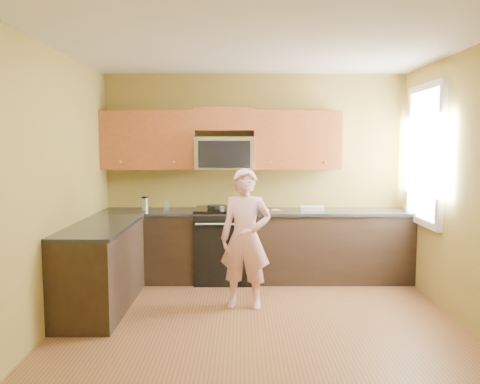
{
  "coord_description": "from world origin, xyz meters",
  "views": [
    {
      "loc": [
        -0.19,
        -4.49,
        1.79
      ],
      "look_at": [
        -0.2,
        1.3,
        1.2
      ],
      "focal_mm": 36.05,
      "sensor_mm": 36.0,
      "label": 1
    }
  ],
  "objects_px": {
    "woman": "(246,238)",
    "travel_mug": "(145,210)",
    "microwave": "(225,169)",
    "butter_tub": "(245,212)",
    "frying_pan": "(216,209)",
    "stove": "(225,244)"
  },
  "relations": [
    {
      "from": "travel_mug",
      "to": "microwave",
      "type": "bearing_deg",
      "value": 6.15
    },
    {
      "from": "woman",
      "to": "butter_tub",
      "type": "distance_m",
      "value": 0.87
    },
    {
      "from": "microwave",
      "to": "butter_tub",
      "type": "xyz_separation_m",
      "value": [
        0.26,
        -0.29,
        -0.53
      ]
    },
    {
      "from": "frying_pan",
      "to": "travel_mug",
      "type": "bearing_deg",
      "value": 171.64
    },
    {
      "from": "travel_mug",
      "to": "frying_pan",
      "type": "bearing_deg",
      "value": -5.42
    },
    {
      "from": "frying_pan",
      "to": "travel_mug",
      "type": "relative_size",
      "value": 2.3
    },
    {
      "from": "microwave",
      "to": "woman",
      "type": "relative_size",
      "value": 0.5
    },
    {
      "from": "frying_pan",
      "to": "butter_tub",
      "type": "relative_size",
      "value": 3.47
    },
    {
      "from": "butter_tub",
      "to": "stove",
      "type": "bearing_deg",
      "value": 147.08
    },
    {
      "from": "stove",
      "to": "microwave",
      "type": "distance_m",
      "value": 0.98
    },
    {
      "from": "butter_tub",
      "to": "travel_mug",
      "type": "height_order",
      "value": "travel_mug"
    },
    {
      "from": "woman",
      "to": "travel_mug",
      "type": "relative_size",
      "value": 8.47
    },
    {
      "from": "microwave",
      "to": "frying_pan",
      "type": "bearing_deg",
      "value": -117.24
    },
    {
      "from": "microwave",
      "to": "butter_tub",
      "type": "bearing_deg",
      "value": -48.36
    },
    {
      "from": "stove",
      "to": "butter_tub",
      "type": "bearing_deg",
      "value": -32.92
    },
    {
      "from": "microwave",
      "to": "stove",
      "type": "bearing_deg",
      "value": -90.0
    },
    {
      "from": "stove",
      "to": "travel_mug",
      "type": "bearing_deg",
      "value": 179.23
    },
    {
      "from": "butter_tub",
      "to": "travel_mug",
      "type": "bearing_deg",
      "value": 171.93
    },
    {
      "from": "stove",
      "to": "frying_pan",
      "type": "distance_m",
      "value": 0.49
    },
    {
      "from": "frying_pan",
      "to": "butter_tub",
      "type": "distance_m",
      "value": 0.38
    },
    {
      "from": "woman",
      "to": "butter_tub",
      "type": "bearing_deg",
      "value": 100.71
    },
    {
      "from": "woman",
      "to": "travel_mug",
      "type": "distance_m",
      "value": 1.66
    }
  ]
}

